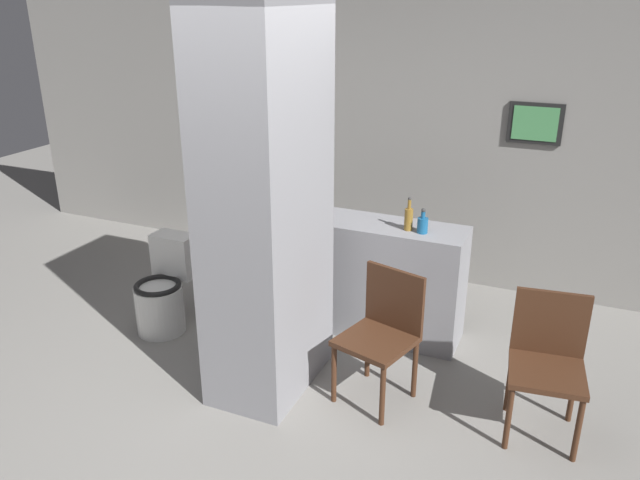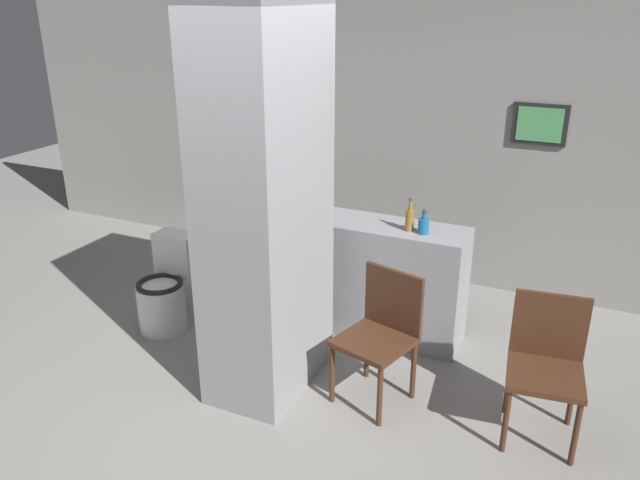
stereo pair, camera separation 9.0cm
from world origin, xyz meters
TOP-DOWN VIEW (x-y plane):
  - ground_plane at (0.00, 0.00)m, footprint 14.00×14.00m
  - wall_back at (-0.00, 2.63)m, footprint 8.00×0.09m
  - pillar_center at (0.10, 0.46)m, footprint 0.59×0.91m
  - counter_shelf at (0.51, 1.41)m, footprint 1.43×0.44m
  - toilet at (-1.03, 0.77)m, footprint 0.39×0.55m
  - chair_near_pillar at (0.87, 0.60)m, footprint 0.54×0.54m
  - chair_by_doorway at (1.89, 0.67)m, footprint 0.49×0.49m
  - bicycle at (-0.29, 1.27)m, footprint 1.54×0.42m
  - bottle_tall at (0.80, 1.36)m, footprint 0.06×0.06m
  - bottle_short at (0.91, 1.34)m, footprint 0.08×0.08m

SIDE VIEW (x-z plane):
  - ground_plane at x=0.00m, z-range 0.00..0.00m
  - toilet at x=-1.03m, z-range -0.06..0.69m
  - bicycle at x=-0.29m, z-range -0.01..0.68m
  - counter_shelf at x=0.51m, z-range 0.00..0.93m
  - chair_near_pillar at x=0.87m, z-range 0.05..0.94m
  - chair_by_doorway at x=1.89m, z-range 0.05..0.94m
  - bottle_short at x=0.91m, z-range 0.90..1.09m
  - bottle_tall at x=0.80m, z-range 0.89..1.15m
  - pillar_center at x=0.10m, z-range 0.00..2.60m
  - wall_back at x=0.00m, z-range 0.00..2.60m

